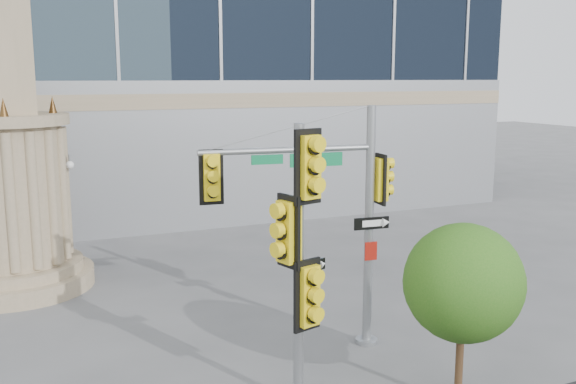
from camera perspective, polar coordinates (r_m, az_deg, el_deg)
name	(u,v)px	position (r m, az deg, el deg)	size (l,w,h in m)	color
ground	(341,379)	(13.78, 4.72, -16.25)	(120.00, 120.00, 0.00)	#545456
monument	(3,99)	(19.85, -24.00, 7.55)	(4.40, 4.40, 16.60)	gray
main_signal_pole	(328,202)	(14.11, 3.60, -0.89)	(4.26, 0.81, 5.52)	slate
secondary_signal_pole	(301,247)	(11.53, 1.12, -4.87)	(0.99, 0.71, 5.33)	slate
street_tree	(464,287)	(12.35, 15.40, -8.16)	(2.26, 2.20, 3.52)	gray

